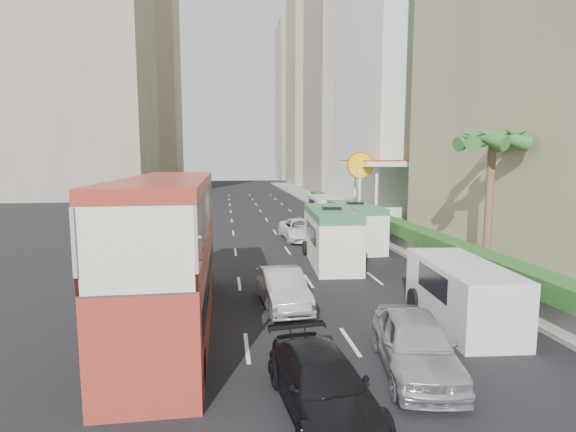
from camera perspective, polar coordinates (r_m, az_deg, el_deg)
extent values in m
plane|color=black|center=(16.51, 7.29, -12.79)|extent=(200.00, 200.00, 0.00)
cube|color=#A03023|center=(15.37, -14.74, -4.68)|extent=(2.50, 11.00, 5.06)
imported|color=#B2B4B9|center=(17.62, -0.65, -11.41)|extent=(1.80, 4.44, 1.43)
imported|color=#B2B4B9|center=(13.15, 15.74, -18.48)|extent=(2.65, 4.86, 1.57)
imported|color=black|center=(11.09, 4.33, -23.42)|extent=(2.33, 4.69, 1.31)
imported|color=silver|center=(31.46, 1.58, -3.02)|extent=(2.62, 5.25, 1.43)
cube|color=silver|center=(24.37, 5.49, -2.60)|extent=(2.67, 6.76, 2.94)
cube|color=silver|center=(28.95, 8.47, -1.22)|extent=(2.28, 6.32, 2.77)
cube|color=silver|center=(16.76, 21.18, -9.13)|extent=(2.51, 5.43, 2.11)
cube|color=silver|center=(40.22, 4.61, 0.86)|extent=(2.35, 5.68, 2.26)
cube|color=#99968C|center=(42.42, 10.13, -0.30)|extent=(6.00, 120.00, 0.18)
cube|color=silver|center=(31.14, 11.54, -2.00)|extent=(0.30, 44.00, 1.00)
cube|color=#2D6626|center=(31.01, 11.58, -0.45)|extent=(1.10, 44.00, 0.70)
cylinder|color=brown|center=(22.52, 24.14, 0.88)|extent=(0.36, 0.36, 6.40)
cube|color=silver|center=(40.60, 12.44, 3.07)|extent=(6.50, 8.00, 5.50)
cube|color=gray|center=(78.64, 9.25, 21.51)|extent=(16.00, 16.00, 50.00)
cube|color=tan|center=(100.55, 4.42, 16.70)|extent=(14.00, 14.00, 44.00)
cube|color=gray|center=(121.65, 2.11, 14.14)|extent=(14.00, 14.00, 40.00)
cube|color=gray|center=(75.48, -24.91, 22.34)|extent=(18.00, 18.00, 52.00)
cube|color=tan|center=(107.84, -18.19, 16.27)|extent=(16.00, 16.00, 46.00)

